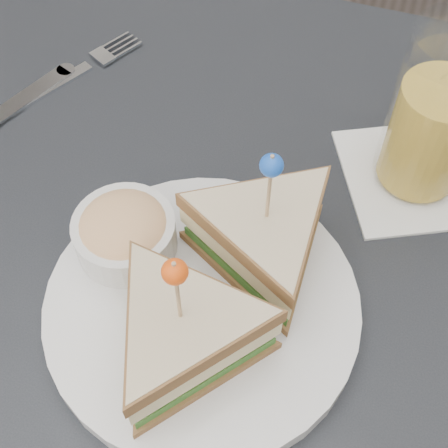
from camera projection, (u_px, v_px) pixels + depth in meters
table at (211, 303)px, 0.60m from camera, size 0.80×0.80×0.75m
plate_meal at (210, 284)px, 0.48m from camera, size 0.33×0.33×0.15m
cutlery_fork at (75, 73)px, 0.68m from camera, size 0.11×0.17×0.01m
drink_set at (435, 123)px, 0.53m from camera, size 0.17×0.17×0.17m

